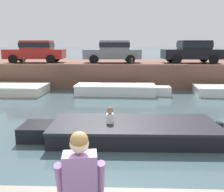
{
  "coord_description": "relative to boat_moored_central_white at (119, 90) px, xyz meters",
  "views": [
    {
      "loc": [
        0.04,
        -2.94,
        2.82
      ],
      "look_at": [
        -0.21,
        4.4,
        1.28
      ],
      "focal_mm": 40.0,
      "sensor_mm": 36.0,
      "label": 1
    }
  ],
  "objects": [
    {
      "name": "car_left_inner_grey",
      "position": [
        -0.47,
        3.67,
        2.07
      ],
      "size": [
        4.0,
        2.1,
        1.54
      ],
      "color": "slate",
      "rests_on": "far_quay_wall"
    },
    {
      "name": "motorboat_passing",
      "position": [
        0.25,
        -6.73,
        -0.02
      ],
      "size": [
        6.02,
        2.03,
        1.0
      ],
      "color": "black",
      "rests_on": "ground"
    },
    {
      "name": "ground_plane",
      "position": [
        0.02,
        -4.65,
        -0.28
      ],
      "size": [
        400.0,
        400.0,
        0.0
      ],
      "primitive_type": "plane",
      "color": "#3D5156"
    },
    {
      "name": "car_centre_black",
      "position": [
        4.99,
        3.67,
        2.07
      ],
      "size": [
        4.01,
        2.09,
        1.54
      ],
      "color": "black",
      "rests_on": "far_quay_wall"
    },
    {
      "name": "mooring_bollard_west",
      "position": [
        -6.09,
        1.88,
        1.46
      ],
      "size": [
        0.15,
        0.15,
        0.45
      ],
      "color": "#2D2B28",
      "rests_on": "far_quay_wall"
    },
    {
      "name": "far_quay_wall",
      "position": [
        0.02,
        4.63,
        0.47
      ],
      "size": [
        60.0,
        6.0,
        1.51
      ],
      "primitive_type": "cube",
      "color": "brown",
      "rests_on": "ground"
    },
    {
      "name": "car_leftmost_red",
      "position": [
        -5.87,
        3.67,
        2.07
      ],
      "size": [
        4.13,
        2.0,
        1.54
      ],
      "color": "#B2231E",
      "rests_on": "far_quay_wall"
    },
    {
      "name": "person_seated_left",
      "position": [
        -0.37,
        -11.42,
        1.07
      ],
      "size": [
        0.56,
        0.57,
        0.97
      ],
      "color": "#282833",
      "rests_on": "near_quay"
    },
    {
      "name": "mooring_bollard_mid",
      "position": [
        0.77,
        1.88,
        1.46
      ],
      "size": [
        0.15,
        0.15,
        0.45
      ],
      "color": "#2D2B28",
      "rests_on": "far_quay_wall"
    },
    {
      "name": "boat_moored_central_white",
      "position": [
        0.0,
        0.0,
        0.0
      ],
      "size": [
        5.36,
        1.75,
        0.57
      ],
      "color": "white",
      "rests_on": "ground"
    },
    {
      "name": "far_wall_coping",
      "position": [
        0.02,
        1.75,
        1.26
      ],
      "size": [
        60.0,
        0.24,
        0.08
      ],
      "primitive_type": "cube",
      "color": "brown",
      "rests_on": "far_quay_wall"
    }
  ]
}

